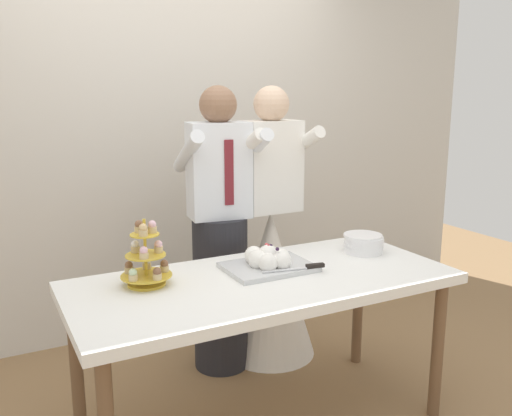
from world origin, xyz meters
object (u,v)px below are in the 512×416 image
(dessert_table, at_px, (264,292))
(person_bride, at_px, (270,264))
(cupcake_stand, at_px, (146,261))
(plate_stack, at_px, (364,243))
(main_cake_tray, at_px, (268,261))
(person_groom, at_px, (220,246))

(dessert_table, distance_m, person_bride, 0.80)
(cupcake_stand, height_order, plate_stack, cupcake_stand)
(main_cake_tray, relative_size, person_bride, 0.26)
(dessert_table, height_order, plate_stack, plate_stack)
(cupcake_stand, height_order, person_groom, person_groom)
(person_groom, bearing_deg, plate_stack, -42.91)
(dessert_table, bearing_deg, cupcake_stand, 163.20)
(main_cake_tray, bearing_deg, person_bride, 59.92)
(main_cake_tray, bearing_deg, plate_stack, 1.61)
(plate_stack, xyz_separation_m, person_groom, (-0.60, 0.56, -0.08))
(person_bride, bearing_deg, main_cake_tray, -120.08)
(dessert_table, height_order, main_cake_tray, main_cake_tray)
(cupcake_stand, height_order, main_cake_tray, cupcake_stand)
(person_groom, bearing_deg, dessert_table, -96.11)
(cupcake_stand, xyz_separation_m, person_bride, (0.92, 0.52, -0.31))
(cupcake_stand, xyz_separation_m, plate_stack, (1.18, -0.05, -0.06))
(person_groom, distance_m, person_bride, 0.38)
(dessert_table, height_order, cupcake_stand, cupcake_stand)
(dessert_table, height_order, person_groom, person_groom)
(cupcake_stand, relative_size, main_cake_tray, 0.70)
(main_cake_tray, height_order, person_bride, person_bride)
(cupcake_stand, bearing_deg, plate_stack, -2.32)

